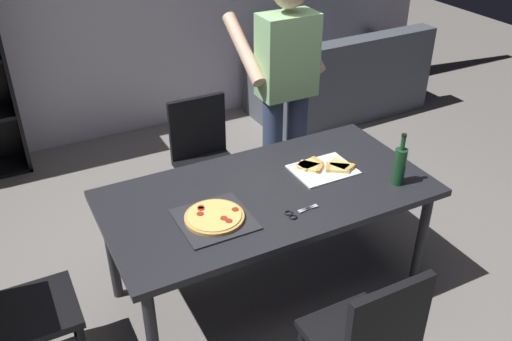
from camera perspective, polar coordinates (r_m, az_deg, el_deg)
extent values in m
plane|color=gray|center=(3.57, 1.13, -12.17)|extent=(12.00, 12.00, 0.00)
cube|color=#232328|center=(3.12, 1.27, -2.37)|extent=(1.84, 0.94, 0.04)
cylinder|color=#232328|center=(3.51, 16.57, -7.01)|extent=(0.06, 0.06, 0.71)
cylinder|color=#232328|center=(3.42, -14.67, -7.91)|extent=(0.06, 0.06, 0.71)
cylinder|color=#232328|center=(3.99, 9.19, -1.02)|extent=(0.06, 0.06, 0.71)
cube|color=black|center=(2.76, 10.18, -16.51)|extent=(0.42, 0.42, 0.04)
cube|color=black|center=(2.49, 13.37, -15.43)|extent=(0.42, 0.04, 0.45)
cylinder|color=black|center=(3.10, 10.54, -15.95)|extent=(0.04, 0.04, 0.41)
cube|color=black|center=(3.94, -4.81, 0.21)|extent=(0.42, 0.42, 0.04)
cube|color=black|center=(3.98, -6.04, 4.48)|extent=(0.42, 0.04, 0.45)
cylinder|color=black|center=(3.87, -6.06, -4.50)|extent=(0.04, 0.04, 0.41)
cylinder|color=black|center=(3.99, -1.27, -3.14)|extent=(0.04, 0.04, 0.41)
cylinder|color=black|center=(4.16, -7.93, -1.91)|extent=(0.04, 0.04, 0.41)
cylinder|color=black|center=(4.26, -3.41, -0.71)|extent=(0.04, 0.04, 0.41)
cube|color=black|center=(3.05, -21.88, -13.28)|extent=(0.42, 0.42, 0.04)
cylinder|color=black|center=(3.33, -18.47, -13.30)|extent=(0.04, 0.04, 0.41)
cylinder|color=black|center=(3.34, -24.67, -14.79)|extent=(0.04, 0.04, 0.41)
cube|color=#4C515B|center=(5.81, 8.15, 8.03)|extent=(1.72, 0.90, 0.40)
cube|color=#4C515B|center=(5.42, 10.53, 10.94)|extent=(1.70, 0.25, 0.45)
cube|color=#4C515B|center=(6.17, 14.27, 11.79)|extent=(0.18, 0.85, 0.20)
cube|color=#4C515B|center=(5.29, 1.55, 9.52)|extent=(0.18, 0.85, 0.20)
cube|color=black|center=(4.86, -24.60, 10.67)|extent=(0.03, 0.35, 1.95)
cylinder|color=#38476B|center=(4.05, 4.15, 1.87)|extent=(0.14, 0.14, 0.95)
cylinder|color=#38476B|center=(3.96, 1.67, 1.22)|extent=(0.14, 0.14, 0.95)
cube|color=#99CC8C|center=(3.69, 3.24, 11.72)|extent=(0.38, 0.22, 0.55)
cylinder|color=#E0B293|center=(3.94, 4.87, 13.35)|extent=(0.09, 0.50, 0.39)
cylinder|color=#E0B293|center=(3.73, -1.30, 12.41)|extent=(0.09, 0.50, 0.39)
cube|color=#2D2D33|center=(2.88, -4.29, -5.04)|extent=(0.37, 0.37, 0.01)
cylinder|color=tan|center=(2.87, -4.30, -4.81)|extent=(0.31, 0.31, 0.02)
cylinder|color=#EACC6B|center=(2.86, -4.31, -4.62)|extent=(0.28, 0.28, 0.01)
cylinder|color=#B22819|center=(2.91, -5.69, -3.92)|extent=(0.04, 0.04, 0.00)
cylinder|color=#B22819|center=(2.87, -5.77, -4.44)|extent=(0.04, 0.04, 0.00)
cylinder|color=#B22819|center=(2.92, -5.69, -3.77)|extent=(0.04, 0.04, 0.00)
cylinder|color=#B22819|center=(2.83, -3.33, -4.91)|extent=(0.04, 0.04, 0.00)
cylinder|color=#B22819|center=(2.81, -2.82, -5.19)|extent=(0.04, 0.04, 0.00)
cylinder|color=#B22819|center=(2.89, -2.15, -4.01)|extent=(0.04, 0.04, 0.00)
cube|color=white|center=(3.31, 6.92, 0.08)|extent=(0.36, 0.28, 0.01)
cube|color=#EACC6B|center=(3.34, 8.76, 0.53)|extent=(0.14, 0.16, 0.02)
cube|color=tan|center=(3.32, 9.65, 0.23)|extent=(0.09, 0.06, 0.02)
cube|color=#EACC6B|center=(3.33, 5.53, 0.65)|extent=(0.15, 0.11, 0.02)
cube|color=tan|center=(3.36, 6.31, 0.98)|extent=(0.04, 0.09, 0.02)
cube|color=#EACC6B|center=(3.31, 5.57, 0.41)|extent=(0.16, 0.17, 0.02)
cube|color=tan|center=(3.29, 6.56, 0.22)|extent=(0.09, 0.07, 0.02)
cube|color=#EACC6B|center=(3.31, 8.42, 0.23)|extent=(0.17, 0.15, 0.02)
cube|color=tan|center=(3.31, 7.38, 0.34)|extent=(0.07, 0.09, 0.02)
cylinder|color=#194723|center=(3.21, 14.52, 0.38)|extent=(0.07, 0.07, 0.22)
cylinder|color=#194723|center=(3.14, 14.88, 2.73)|extent=(0.03, 0.03, 0.08)
cylinder|color=black|center=(3.12, 14.99, 3.51)|extent=(0.03, 0.03, 0.02)
cube|color=silver|center=(2.96, 5.37, -3.91)|extent=(0.12, 0.03, 0.01)
cube|color=silver|center=(2.96, 5.37, -3.91)|extent=(0.12, 0.02, 0.01)
torus|color=black|center=(2.92, 3.38, -4.36)|extent=(0.05, 0.05, 0.01)
torus|color=black|center=(2.90, 3.82, -4.76)|extent=(0.05, 0.05, 0.01)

